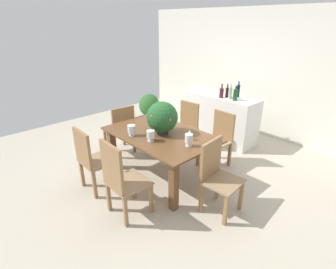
% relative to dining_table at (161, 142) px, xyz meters
% --- Properties ---
extents(ground_plane, '(7.04, 7.04, 0.00)m').
position_rel_dining_table_xyz_m(ground_plane, '(0.00, 0.24, -0.60)').
color(ground_plane, '#BCB29E').
extents(back_wall, '(6.40, 0.10, 2.60)m').
position_rel_dining_table_xyz_m(back_wall, '(0.00, 2.84, 0.70)').
color(back_wall, silver).
rests_on(back_wall, ground).
extents(dining_table, '(1.70, 1.09, 0.74)m').
position_rel_dining_table_xyz_m(dining_table, '(0.00, 0.00, 0.00)').
color(dining_table, brown).
rests_on(dining_table, ground).
extents(chair_far_left, '(0.49, 0.49, 0.93)m').
position_rel_dining_table_xyz_m(chair_far_left, '(-0.39, 0.98, -0.08)').
color(chair_far_left, olive).
rests_on(chair_far_left, ground).
extents(chair_head_end, '(0.51, 0.52, 0.94)m').
position_rel_dining_table_xyz_m(chair_head_end, '(-1.09, -0.01, -0.08)').
color(chair_head_end, olive).
rests_on(chair_head_end, ground).
extents(chair_near_right, '(0.48, 0.48, 1.05)m').
position_rel_dining_table_xyz_m(chair_near_right, '(0.38, -0.99, -0.03)').
color(chair_near_right, olive).
rests_on(chair_near_right, ground).
extents(chair_far_right, '(0.46, 0.48, 0.93)m').
position_rel_dining_table_xyz_m(chair_far_right, '(0.39, 0.98, -0.08)').
color(chair_far_right, olive).
rests_on(chair_far_right, ground).
extents(chair_foot_end, '(0.48, 0.51, 0.97)m').
position_rel_dining_table_xyz_m(chair_foot_end, '(1.09, -0.01, -0.06)').
color(chair_foot_end, olive).
rests_on(chair_foot_end, ground).
extents(chair_near_left, '(0.49, 0.47, 0.98)m').
position_rel_dining_table_xyz_m(chair_near_left, '(-0.39, -0.99, -0.06)').
color(chair_near_left, olive).
rests_on(chair_near_left, ground).
extents(flower_centerpiece, '(0.47, 0.47, 0.49)m').
position_rel_dining_table_xyz_m(flower_centerpiece, '(0.01, 0.03, 0.39)').
color(flower_centerpiece, '#333338').
rests_on(flower_centerpiece, dining_table).
extents(crystal_vase_left, '(0.12, 0.12, 0.17)m').
position_rel_dining_table_xyz_m(crystal_vase_left, '(-0.23, -0.37, 0.24)').
color(crystal_vase_left, silver).
rests_on(crystal_vase_left, dining_table).
extents(crystal_vase_center_near, '(0.11, 0.11, 0.18)m').
position_rel_dining_table_xyz_m(crystal_vase_center_near, '(0.59, -0.01, 0.25)').
color(crystal_vase_center_near, silver).
rests_on(crystal_vase_center_near, dining_table).
extents(crystal_vase_right, '(0.12, 0.12, 0.16)m').
position_rel_dining_table_xyz_m(crystal_vase_right, '(0.11, -0.28, 0.24)').
color(crystal_vase_right, silver).
rests_on(crystal_vase_right, dining_table).
extents(wine_glass, '(0.07, 0.07, 0.16)m').
position_rel_dining_table_xyz_m(wine_glass, '(0.46, 0.15, 0.26)').
color(wine_glass, silver).
rests_on(wine_glass, dining_table).
extents(kitchen_counter, '(1.58, 0.56, 0.94)m').
position_rel_dining_table_xyz_m(kitchen_counter, '(-0.29, 1.90, -0.13)').
color(kitchen_counter, silver).
rests_on(kitchen_counter, ground).
extents(wine_bottle_tall, '(0.08, 0.08, 0.27)m').
position_rel_dining_table_xyz_m(wine_bottle_tall, '(-0.17, 1.74, 0.44)').
color(wine_bottle_tall, '#511E28').
rests_on(wine_bottle_tall, kitchen_counter).
extents(wine_bottle_amber, '(0.06, 0.06, 0.26)m').
position_rel_dining_table_xyz_m(wine_bottle_amber, '(-0.12, 1.86, 0.44)').
color(wine_bottle_amber, black).
rests_on(wine_bottle_amber, kitchen_counter).
extents(wine_bottle_green, '(0.06, 0.06, 0.29)m').
position_rel_dining_table_xyz_m(wine_bottle_green, '(-0.01, 1.79, 0.46)').
color(wine_bottle_green, '#B2BFB7').
rests_on(wine_bottle_green, kitchen_counter).
extents(wine_bottle_dark, '(0.08, 0.08, 0.28)m').
position_rel_dining_table_xyz_m(wine_bottle_dark, '(0.13, 1.77, 0.45)').
color(wine_bottle_dark, '#194C1E').
rests_on(wine_bottle_dark, kitchen_counter).
extents(wine_bottle_clear, '(0.06, 0.06, 0.31)m').
position_rel_dining_table_xyz_m(wine_bottle_clear, '(0.03, 2.01, 0.47)').
color(wine_bottle_clear, '#0F1E38').
rests_on(wine_bottle_clear, kitchen_counter).
extents(potted_plant_floor, '(0.53, 0.53, 0.64)m').
position_rel_dining_table_xyz_m(potted_plant_floor, '(-2.23, 1.60, -0.26)').
color(potted_plant_floor, '#423D38').
rests_on(potted_plant_floor, ground).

